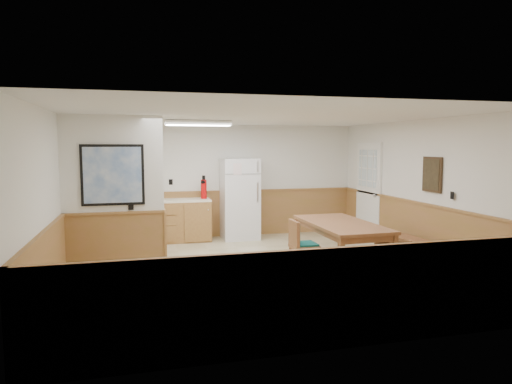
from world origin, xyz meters
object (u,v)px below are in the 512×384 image
object	(u,v)px
dining_table	(341,228)
refrigerator	(240,199)
dining_chair	(299,242)
fire_extinguisher	(204,188)
dining_bench	(409,244)
soap_bottle	(121,196)

from	to	relation	value
dining_table	refrigerator	bearing A→B (deg)	112.25
dining_chair	fire_extinguisher	distance (m)	3.23
dining_table	dining_chair	size ratio (longest dim) A/B	2.37
refrigerator	fire_extinguisher	distance (m)	0.82
fire_extinguisher	dining_bench	bearing A→B (deg)	-64.96
dining_chair	dining_bench	bearing A→B (deg)	2.13
dining_table	fire_extinguisher	distance (m)	3.42
refrigerator	soap_bottle	size ratio (longest dim) A/B	8.32
refrigerator	dining_chair	world-z (taller)	refrigerator
dining_bench	soap_bottle	distance (m)	5.70
refrigerator	soap_bottle	world-z (taller)	refrigerator
refrigerator	dining_table	xyz separation A→B (m)	(1.15, -2.71, -0.22)
dining_table	fire_extinguisher	bearing A→B (deg)	123.92
fire_extinguisher	soap_bottle	world-z (taller)	fire_extinguisher
dining_table	soap_bottle	xyz separation A→B (m)	(-3.64, 2.77, 0.34)
dining_chair	soap_bottle	xyz separation A→B (m)	(-2.83, 2.95, 0.51)
dining_bench	fire_extinguisher	bearing A→B (deg)	130.73
dining_chair	fire_extinguisher	size ratio (longest dim) A/B	1.70
soap_bottle	dining_bench	bearing A→B (deg)	-30.44
dining_bench	fire_extinguisher	world-z (taller)	fire_extinguisher
refrigerator	dining_chair	xyz separation A→B (m)	(0.34, -2.89, -0.39)
dining_bench	dining_chair	xyz separation A→B (m)	(-2.05, -0.08, 0.15)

